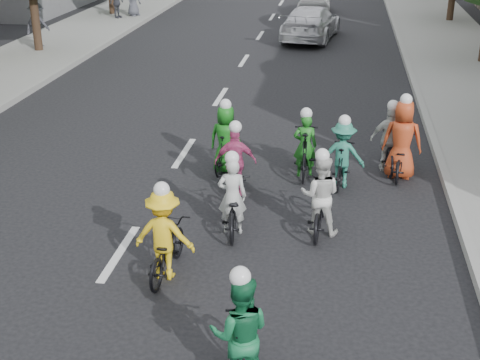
% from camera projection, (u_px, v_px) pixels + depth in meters
% --- Properties ---
extents(ground, '(120.00, 120.00, 0.00)m').
position_uv_depth(ground, '(119.00, 253.00, 11.68)').
color(ground, black).
rests_on(ground, ground).
extents(curb_left, '(0.18, 80.00, 0.18)m').
position_uv_depth(curb_left, '(37.00, 86.00, 21.58)').
color(curb_left, '#999993').
rests_on(curb_left, ground).
extents(curb_right, '(0.18, 80.00, 0.18)m').
position_uv_depth(curb_right, '(420.00, 102.00, 19.90)').
color(curb_right, '#999993').
rests_on(curb_right, ground).
extents(cyclist_0, '(0.79, 1.78, 1.60)m').
position_uv_depth(cyclist_0, '(233.00, 204.00, 12.29)').
color(cyclist_0, black).
rests_on(cyclist_0, ground).
extents(cyclist_1, '(0.84, 1.59, 1.75)m').
position_uv_depth(cyclist_1, '(241.00, 341.00, 8.30)').
color(cyclist_1, black).
rests_on(cyclist_1, ground).
extents(cyclist_2, '(1.03, 1.68, 1.69)m').
position_uv_depth(cyclist_2, '(165.00, 242.00, 10.78)').
color(cyclist_2, black).
rests_on(cyclist_2, ground).
extents(cyclist_3, '(0.91, 1.55, 1.62)m').
position_uv_depth(cyclist_3, '(236.00, 167.00, 13.79)').
color(cyclist_3, black).
rests_on(cyclist_3, ground).
extents(cyclist_4, '(0.93, 1.71, 1.91)m').
position_uv_depth(cyclist_4, '(401.00, 148.00, 14.64)').
color(cyclist_4, black).
rests_on(cyclist_4, ground).
extents(cyclist_5, '(0.55, 1.80, 1.58)m').
position_uv_depth(cyclist_5, '(305.00, 150.00, 14.75)').
color(cyclist_5, black).
rests_on(cyclist_5, ground).
extents(cyclist_6, '(0.77, 1.74, 1.66)m').
position_uv_depth(cyclist_6, '(320.00, 202.00, 12.24)').
color(cyclist_6, black).
rests_on(cyclist_6, ground).
extents(cyclist_7, '(0.99, 1.57, 1.60)m').
position_uv_depth(cyclist_7, '(342.00, 159.00, 14.19)').
color(cyclist_7, black).
rests_on(cyclist_7, ground).
extents(cyclist_8, '(0.90, 1.64, 1.65)m').
position_uv_depth(cyclist_8, '(389.00, 146.00, 15.05)').
color(cyclist_8, black).
rests_on(cyclist_8, ground).
extents(cyclist_9, '(0.83, 1.55, 1.70)m').
position_uv_depth(cyclist_9, '(226.00, 145.00, 14.95)').
color(cyclist_9, black).
rests_on(cyclist_9, ground).
extents(follow_car_lead, '(2.67, 5.17, 1.43)m').
position_uv_depth(follow_car_lead, '(311.00, 23.00, 28.79)').
color(follow_car_lead, silver).
rests_on(follow_car_lead, ground).
extents(follow_car_trail, '(1.73, 4.18, 1.42)m').
position_uv_depth(follow_car_trail, '(315.00, 0.00, 35.13)').
color(follow_car_trail, white).
rests_on(follow_car_trail, ground).
extents(spectator_0, '(1.05, 1.29, 1.74)m').
position_uv_depth(spectator_0, '(37.00, 25.00, 26.63)').
color(spectator_0, '#454650').
rests_on(spectator_0, sidewalk_left).
extents(spectator_1, '(0.70, 0.96, 1.51)m').
position_uv_depth(spectator_1, '(117.00, 2.00, 33.03)').
color(spectator_1, '#43444E').
rests_on(spectator_1, sidewalk_left).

